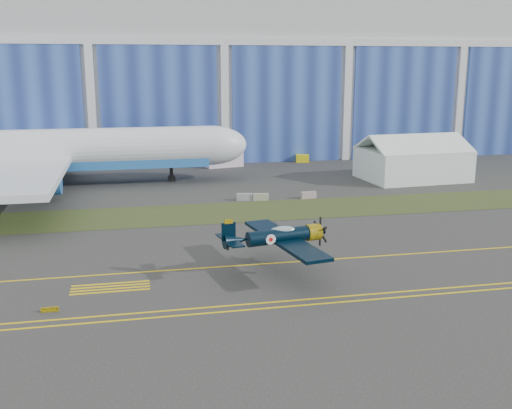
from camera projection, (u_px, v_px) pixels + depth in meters
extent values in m
plane|color=#383937|center=(305.00, 244.00, 57.48)|extent=(260.00, 260.00, 0.00)
cube|color=#475128|center=(272.00, 210.00, 70.82)|extent=(260.00, 10.00, 0.02)
cube|color=silver|center=(207.00, 74.00, 122.69)|extent=(220.00, 45.00, 30.00)
cube|color=navy|center=(225.00, 106.00, 102.10)|extent=(220.00, 0.60, 20.00)
cube|color=silver|center=(224.00, 41.00, 99.64)|extent=(220.00, 0.70, 1.20)
cube|color=yellow|center=(321.00, 260.00, 52.71)|extent=(200.00, 0.20, 0.02)
cube|color=yellow|center=(361.00, 300.00, 43.65)|extent=(80.00, 0.20, 0.02)
cube|color=yellow|center=(356.00, 295.00, 44.61)|extent=(80.00, 0.20, 0.02)
cube|color=yellow|center=(50.00, 309.00, 41.62)|extent=(1.20, 0.15, 0.35)
cube|color=white|center=(224.00, 159.00, 100.77)|extent=(6.55, 3.69, 2.68)
cube|color=yellow|center=(303.00, 158.00, 105.70)|extent=(2.54, 1.93, 1.32)
cube|color=gray|center=(244.00, 197.00, 75.79)|extent=(2.06, 0.87, 0.90)
cube|color=#989D86|center=(261.00, 197.00, 75.76)|extent=(2.06, 0.87, 0.90)
cube|color=gray|center=(308.00, 195.00, 76.86)|extent=(2.05, 0.81, 0.90)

